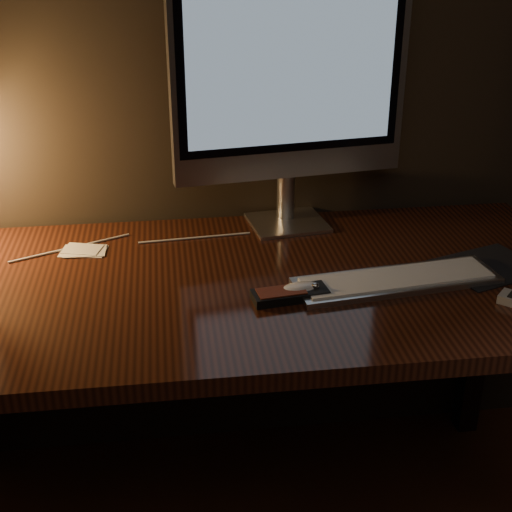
{
  "coord_description": "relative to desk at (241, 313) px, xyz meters",
  "views": [
    {
      "loc": [
        -0.16,
        0.44,
        1.48
      ],
      "look_at": [
        0.01,
        1.73,
        0.86
      ],
      "focal_mm": 50.0,
      "sensor_mm": 36.0,
      "label": 1
    }
  ],
  "objects": [
    {
      "name": "mouse",
      "position": [
        0.11,
        -0.16,
        0.14
      ],
      "size": [
        0.11,
        0.07,
        0.02
      ],
      "primitive_type": "ellipsoid",
      "rotation": [
        0.0,
        0.0,
        0.22
      ],
      "color": "white",
      "rests_on": "desk"
    },
    {
      "name": "monitor",
      "position": [
        0.15,
        0.22,
        0.5
      ],
      "size": [
        0.59,
        0.2,
        0.62
      ],
      "rotation": [
        0.0,
        0.0,
        0.14
      ],
      "color": "silver",
      "rests_on": "desk"
    },
    {
      "name": "mousepad",
      "position": [
        0.57,
        -0.09,
        0.13
      ],
      "size": [
        0.27,
        0.24,
        0.0
      ],
      "primitive_type": "cube",
      "rotation": [
        0.0,
        0.0,
        0.32
      ],
      "color": "black",
      "rests_on": "desk"
    },
    {
      "name": "keyboard",
      "position": [
        0.33,
        -0.14,
        0.14
      ],
      "size": [
        0.47,
        0.18,
        0.02
      ],
      "primitive_type": "cube",
      "rotation": [
        0.0,
        0.0,
        0.12
      ],
      "color": "silver",
      "rests_on": "desk"
    },
    {
      "name": "cable",
      "position": [
        -0.25,
        0.15,
        0.13
      ],
      "size": [
        0.58,
        0.14,
        0.01
      ],
      "primitive_type": "cylinder",
      "rotation": [
        0.0,
        1.57,
        0.23
      ],
      "color": "white",
      "rests_on": "desk"
    },
    {
      "name": "papers",
      "position": [
        -0.37,
        0.13,
        0.13
      ],
      "size": [
        0.12,
        0.09,
        0.01
      ],
      "primitive_type": "cube",
      "rotation": [
        0.0,
        0.0,
        -0.17
      ],
      "color": "white",
      "rests_on": "desk"
    },
    {
      "name": "desk",
      "position": [
        0.0,
        0.0,
        0.0
      ],
      "size": [
        1.6,
        0.75,
        0.75
      ],
      "color": "#3A190D",
      "rests_on": "ground"
    },
    {
      "name": "media_remote",
      "position": [
        0.09,
        -0.18,
        0.14
      ],
      "size": [
        0.17,
        0.08,
        0.03
      ],
      "rotation": [
        0.0,
        0.0,
        0.13
      ],
      "color": "black",
      "rests_on": "desk"
    }
  ]
}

